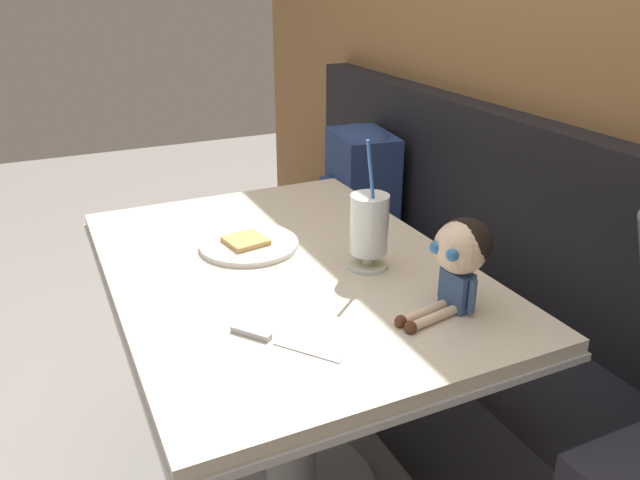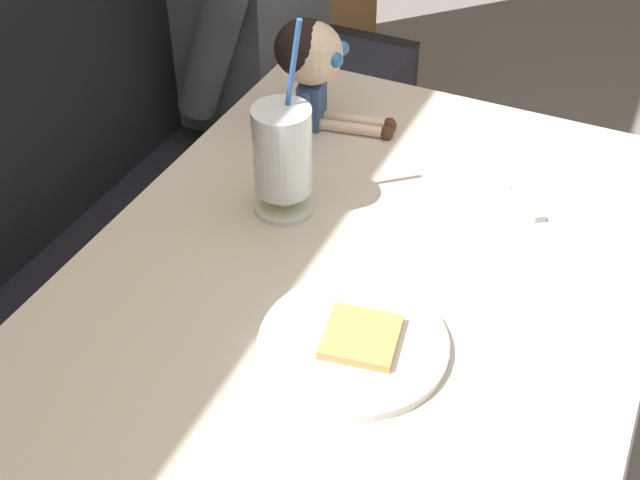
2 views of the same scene
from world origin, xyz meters
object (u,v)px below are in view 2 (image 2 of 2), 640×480
at_px(toast_plate, 354,342).
at_px(milkshake_glass, 283,155).
at_px(butter_knife, 519,192).
at_px(seated_doll, 312,59).

height_order(toast_plate, milkshake_glass, milkshake_glass).
distance_m(butter_knife, seated_doll, 0.42).
relative_size(toast_plate, butter_knife, 1.26).
distance_m(toast_plate, milkshake_glass, 0.33).
height_order(milkshake_glass, butter_knife, milkshake_glass).
bearing_deg(milkshake_glass, butter_knife, -59.43).
bearing_deg(seated_doll, toast_plate, -149.00).
bearing_deg(seated_doll, butter_knife, -97.90).
bearing_deg(milkshake_glass, toast_plate, -136.44).
relative_size(toast_plate, milkshake_glass, 0.79).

